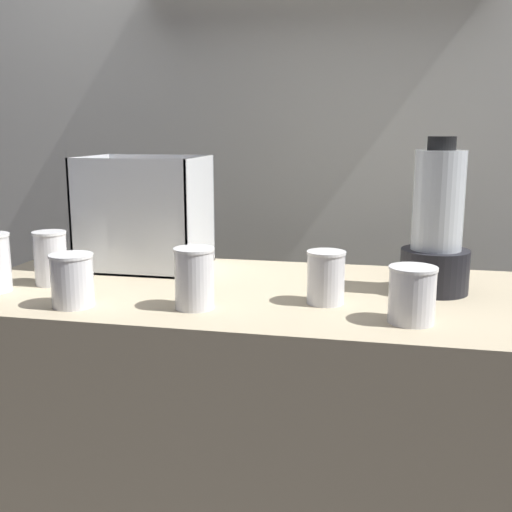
{
  "coord_description": "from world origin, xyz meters",
  "views": [
    {
      "loc": [
        0.3,
        -1.39,
        1.27
      ],
      "look_at": [
        0.0,
        0.0,
        0.98
      ],
      "focal_mm": 43.67,
      "sensor_mm": 36.0,
      "label": 1
    }
  ],
  "objects_px": {
    "carrot_display_bin": "(147,233)",
    "juice_cup_mango_rightmost": "(412,297)",
    "juice_cup_orange_left": "(51,262)",
    "juice_cup_orange_right": "(194,280)",
    "juice_cup_orange_middle": "(72,282)",
    "blender_pitcher": "(437,232)",
    "juice_cup_carrot_far_right": "(326,281)"
  },
  "relations": [
    {
      "from": "carrot_display_bin",
      "to": "juice_cup_mango_rightmost",
      "type": "relative_size",
      "value": 2.84
    },
    {
      "from": "carrot_display_bin",
      "to": "juice_cup_orange_left",
      "type": "height_order",
      "value": "carrot_display_bin"
    },
    {
      "from": "juice_cup_orange_left",
      "to": "juice_cup_orange_right",
      "type": "xyz_separation_m",
      "value": [
        0.4,
        -0.12,
        0.0
      ]
    },
    {
      "from": "carrot_display_bin",
      "to": "juice_cup_orange_right",
      "type": "xyz_separation_m",
      "value": [
        0.25,
        -0.35,
        -0.03
      ]
    },
    {
      "from": "juice_cup_orange_middle",
      "to": "juice_cup_orange_right",
      "type": "xyz_separation_m",
      "value": [
        0.26,
        0.04,
        0.01
      ]
    },
    {
      "from": "juice_cup_orange_middle",
      "to": "juice_cup_orange_right",
      "type": "bearing_deg",
      "value": 8.77
    },
    {
      "from": "juice_cup_orange_middle",
      "to": "blender_pitcher",
      "type": "bearing_deg",
      "value": 20.49
    },
    {
      "from": "juice_cup_orange_right",
      "to": "juice_cup_carrot_far_right",
      "type": "height_order",
      "value": "juice_cup_orange_right"
    },
    {
      "from": "juice_cup_orange_middle",
      "to": "juice_cup_mango_rightmost",
      "type": "height_order",
      "value": "juice_cup_orange_middle"
    },
    {
      "from": "juice_cup_orange_left",
      "to": "juice_cup_orange_right",
      "type": "bearing_deg",
      "value": -16.99
    },
    {
      "from": "blender_pitcher",
      "to": "juice_cup_orange_left",
      "type": "height_order",
      "value": "blender_pitcher"
    },
    {
      "from": "juice_cup_orange_left",
      "to": "juice_cup_carrot_far_right",
      "type": "relative_size",
      "value": 1.13
    },
    {
      "from": "carrot_display_bin",
      "to": "juice_cup_carrot_far_right",
      "type": "bearing_deg",
      "value": -26.82
    },
    {
      "from": "blender_pitcher",
      "to": "juice_cup_carrot_far_right",
      "type": "height_order",
      "value": "blender_pitcher"
    },
    {
      "from": "juice_cup_orange_left",
      "to": "juice_cup_mango_rightmost",
      "type": "relative_size",
      "value": 1.17
    },
    {
      "from": "juice_cup_orange_left",
      "to": "juice_cup_orange_middle",
      "type": "relative_size",
      "value": 1.15
    },
    {
      "from": "juice_cup_orange_middle",
      "to": "juice_cup_carrot_far_right",
      "type": "xyz_separation_m",
      "value": [
        0.52,
        0.14,
        -0.0
      ]
    },
    {
      "from": "blender_pitcher",
      "to": "juice_cup_orange_right",
      "type": "height_order",
      "value": "blender_pitcher"
    },
    {
      "from": "blender_pitcher",
      "to": "juice_cup_orange_middle",
      "type": "relative_size",
      "value": 3.14
    },
    {
      "from": "juice_cup_orange_right",
      "to": "juice_cup_orange_middle",
      "type": "bearing_deg",
      "value": -171.23
    },
    {
      "from": "juice_cup_orange_left",
      "to": "juice_cup_carrot_far_right",
      "type": "bearing_deg",
      "value": -2.39
    },
    {
      "from": "carrot_display_bin",
      "to": "juice_cup_orange_right",
      "type": "height_order",
      "value": "carrot_display_bin"
    },
    {
      "from": "juice_cup_orange_right",
      "to": "blender_pitcher",
      "type": "bearing_deg",
      "value": 25.94
    },
    {
      "from": "blender_pitcher",
      "to": "juice_cup_mango_rightmost",
      "type": "xyz_separation_m",
      "value": [
        -0.06,
        -0.25,
        -0.09
      ]
    },
    {
      "from": "juice_cup_orange_left",
      "to": "juice_cup_orange_right",
      "type": "relative_size",
      "value": 1.01
    },
    {
      "from": "carrot_display_bin",
      "to": "juice_cup_orange_middle",
      "type": "height_order",
      "value": "carrot_display_bin"
    },
    {
      "from": "blender_pitcher",
      "to": "juice_cup_mango_rightmost",
      "type": "distance_m",
      "value": 0.27
    },
    {
      "from": "carrot_display_bin",
      "to": "blender_pitcher",
      "type": "height_order",
      "value": "blender_pitcher"
    },
    {
      "from": "carrot_display_bin",
      "to": "juice_cup_orange_middle",
      "type": "relative_size",
      "value": 2.8
    },
    {
      "from": "juice_cup_carrot_far_right",
      "to": "juice_cup_orange_right",
      "type": "bearing_deg",
      "value": -160.3
    },
    {
      "from": "juice_cup_orange_left",
      "to": "carrot_display_bin",
      "type": "bearing_deg",
      "value": 56.08
    },
    {
      "from": "carrot_display_bin",
      "to": "juice_cup_orange_middle",
      "type": "xyz_separation_m",
      "value": [
        -0.01,
        -0.39,
        -0.04
      ]
    }
  ]
}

